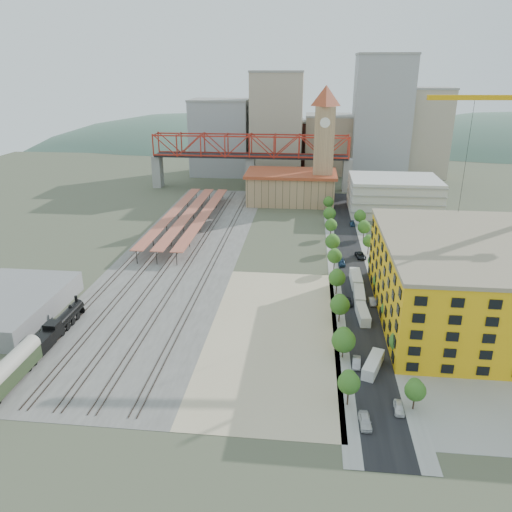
# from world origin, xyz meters

# --- Properties ---
(ground) EXTENTS (400.00, 400.00, 0.00)m
(ground) POSITION_xyz_m (0.00, 0.00, 0.00)
(ground) COLOR #474C38
(ground) RESTS_ON ground
(ballast_strip) EXTENTS (36.00, 165.00, 0.06)m
(ballast_strip) POSITION_xyz_m (-36.00, 17.50, 0.03)
(ballast_strip) COLOR #605E59
(ballast_strip) RESTS_ON ground
(dirt_lot) EXTENTS (28.00, 67.00, 0.06)m
(dirt_lot) POSITION_xyz_m (-4.00, -31.50, 0.03)
(dirt_lot) COLOR tan
(dirt_lot) RESTS_ON ground
(street_asphalt) EXTENTS (12.00, 170.00, 0.06)m
(street_asphalt) POSITION_xyz_m (16.00, 15.00, 0.03)
(street_asphalt) COLOR black
(street_asphalt) RESTS_ON ground
(sidewalk_west) EXTENTS (3.00, 170.00, 0.04)m
(sidewalk_west) POSITION_xyz_m (10.50, 15.00, 0.02)
(sidewalk_west) COLOR gray
(sidewalk_west) RESTS_ON ground
(sidewalk_east) EXTENTS (3.00, 170.00, 0.04)m
(sidewalk_east) POSITION_xyz_m (21.50, 15.00, 0.02)
(sidewalk_east) COLOR gray
(sidewalk_east) RESTS_ON ground
(construction_pad) EXTENTS (50.00, 90.00, 0.06)m
(construction_pad) POSITION_xyz_m (45.00, -20.00, 0.03)
(construction_pad) COLOR gray
(construction_pad) RESTS_ON ground
(rail_tracks) EXTENTS (26.56, 160.00, 0.18)m
(rail_tracks) POSITION_xyz_m (-37.80, 17.50, 0.15)
(rail_tracks) COLOR #382B23
(rail_tracks) RESTS_ON ground
(platform_canopies) EXTENTS (16.00, 80.00, 4.12)m
(platform_canopies) POSITION_xyz_m (-41.00, 45.00, 3.99)
(platform_canopies) COLOR #B85F47
(platform_canopies) RESTS_ON ground
(station_hall) EXTENTS (38.00, 24.00, 13.10)m
(station_hall) POSITION_xyz_m (-5.00, 82.00, 6.67)
(station_hall) COLOR tan
(station_hall) RESTS_ON ground
(clock_tower) EXTENTS (12.00, 12.00, 52.00)m
(clock_tower) POSITION_xyz_m (8.00, 79.99, 28.70)
(clock_tower) COLOR tan
(clock_tower) RESTS_ON ground
(parking_garage) EXTENTS (34.00, 26.00, 14.00)m
(parking_garage) POSITION_xyz_m (36.00, 70.00, 7.00)
(parking_garage) COLOR silver
(parking_garage) RESTS_ON ground
(truss_bridge) EXTENTS (94.00, 9.60, 25.60)m
(truss_bridge) POSITION_xyz_m (-25.00, 105.00, 18.86)
(truss_bridge) COLOR gray
(truss_bridge) RESTS_ON ground
(construction_building) EXTENTS (44.60, 50.60, 18.80)m
(construction_building) POSITION_xyz_m (42.00, -20.00, 9.41)
(construction_building) COLOR yellow
(construction_building) RESTS_ON ground
(warehouse) EXTENTS (22.00, 32.00, 5.00)m
(warehouse) POSITION_xyz_m (-66.00, -30.00, 2.50)
(warehouse) COLOR gray
(warehouse) RESTS_ON ground
(street_trees) EXTENTS (15.40, 124.40, 8.00)m
(street_trees) POSITION_xyz_m (16.00, 5.00, 0.00)
(street_trees) COLOR #36621D
(street_trees) RESTS_ON ground
(skyline) EXTENTS (133.00, 46.00, 60.00)m
(skyline) POSITION_xyz_m (7.47, 142.31, 22.81)
(skyline) COLOR #9EA0A3
(skyline) RESTS_ON ground
(distant_hills) EXTENTS (647.00, 264.00, 227.00)m
(distant_hills) POSITION_xyz_m (45.28, 260.00, -79.54)
(distant_hills) COLOR #4C6B59
(distant_hills) RESTS_ON ground
(locomotive) EXTENTS (2.81, 21.65, 5.41)m
(locomotive) POSITION_xyz_m (-50.00, -36.46, 2.02)
(locomotive) COLOR black
(locomotive) RESTS_ON ground
(coach) EXTENTS (3.11, 18.04, 5.66)m
(coach) POSITION_xyz_m (-50.00, -56.20, 3.01)
(coach) COLOR #24351D
(coach) RESTS_ON ground
(site_trailer_a) EXTENTS (5.19, 9.08, 2.41)m
(site_trailer_a) POSITION_xyz_m (16.00, -43.84, 1.21)
(site_trailer_a) COLOR silver
(site_trailer_a) RESTS_ON ground
(site_trailer_b) EXTENTS (2.87, 8.95, 2.41)m
(site_trailer_b) POSITION_xyz_m (16.00, -23.03, 1.21)
(site_trailer_b) COLOR silver
(site_trailer_b) RESTS_ON ground
(site_trailer_c) EXTENTS (2.81, 9.50, 2.58)m
(site_trailer_c) POSITION_xyz_m (16.00, -13.16, 1.29)
(site_trailer_c) COLOR silver
(site_trailer_c) RESTS_ON ground
(site_trailer_d) EXTENTS (2.81, 10.22, 2.79)m
(site_trailer_d) POSITION_xyz_m (16.00, -2.89, 1.39)
(site_trailer_d) COLOR silver
(site_trailer_d) RESTS_ON ground
(car_0) EXTENTS (2.08, 4.76, 1.60)m
(car_0) POSITION_xyz_m (13.00, -60.00, 0.80)
(car_0) COLOR silver
(car_0) RESTS_ON ground
(car_1) EXTENTS (1.91, 4.51, 1.45)m
(car_1) POSITION_xyz_m (13.00, -42.74, 0.72)
(car_1) COLOR #9B9BA0
(car_1) RESTS_ON ground
(car_2) EXTENTS (2.50, 4.82, 1.30)m
(car_2) POSITION_xyz_m (13.00, -15.71, 0.65)
(car_2) COLOR black
(car_2) RESTS_ON ground
(car_3) EXTENTS (2.15, 4.89, 1.40)m
(car_3) POSITION_xyz_m (13.00, 10.46, 0.70)
(car_3) COLOR #1A314D
(car_3) RESTS_ON ground
(car_4) EXTENTS (1.88, 4.19, 1.40)m
(car_4) POSITION_xyz_m (19.00, -55.88, 0.70)
(car_4) COLOR white
(car_4) RESTS_ON ground
(car_5) EXTENTS (1.64, 4.24, 1.38)m
(car_5) POSITION_xyz_m (19.00, -14.95, 0.69)
(car_5) COLOR #A9A7AD
(car_5) RESTS_ON ground
(car_6) EXTENTS (3.46, 5.92, 1.55)m
(car_6) POSITION_xyz_m (19.00, 16.86, 0.77)
(car_6) COLOR black
(car_6) RESTS_ON ground
(car_7) EXTENTS (2.02, 4.62, 1.32)m
(car_7) POSITION_xyz_m (19.00, 50.37, 0.66)
(car_7) COLOR navy
(car_7) RESTS_ON ground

